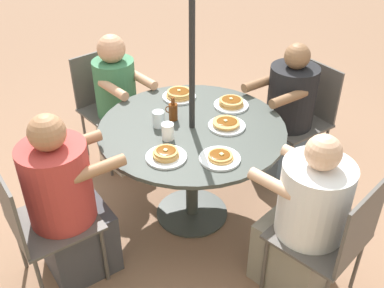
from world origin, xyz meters
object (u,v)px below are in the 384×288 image
at_px(pancake_plate_e, 179,95).
at_px(drinking_glass_a, 159,119).
at_px(patio_chair_south, 303,112).
at_px(patio_chair_east, 334,236).
at_px(syrup_bottle, 173,111).
at_px(diner_south, 286,119).
at_px(patio_table, 192,142).
at_px(pancake_plate_a, 231,103).
at_px(pancake_plate_d, 220,158).
at_px(pancake_plate_c, 227,124).
at_px(diner_east, 304,223).
at_px(diner_north, 68,207).
at_px(coffee_cup, 168,131).
at_px(patio_chair_west, 107,100).
at_px(pancake_plate_b, 166,155).
at_px(diner_west, 119,108).
at_px(patio_chair_north, 37,219).

height_order(pancake_plate_e, drinking_glass_a, drinking_glass_a).
bearing_deg(patio_chair_south, patio_chair_east, 140.62).
bearing_deg(syrup_bottle, diner_south, -146.14).
bearing_deg(patio_table, pancake_plate_a, -126.80).
bearing_deg(pancake_plate_d, patio_chair_south, -118.20).
xyz_separation_m(pancake_plate_a, pancake_plate_c, (0.01, 0.28, -0.00)).
bearing_deg(pancake_plate_d, syrup_bottle, -49.73).
height_order(pancake_plate_c, pancake_plate_e, pancake_plate_e).
bearing_deg(patio_chair_south, pancake_plate_c, 98.20).
bearing_deg(pancake_plate_a, diner_east, 120.29).
bearing_deg(diner_north, coffee_cup, 87.48).
bearing_deg(pancake_plate_d, pancake_plate_a, -91.86).
height_order(patio_chair_west, drinking_glass_a, patio_chair_west).
bearing_deg(pancake_plate_b, pancake_plate_a, -116.25).
bearing_deg(diner_east, pancake_plate_d, 106.07).
bearing_deg(pancake_plate_b, diner_south, -127.77).
height_order(patio_table, pancake_plate_c, pancake_plate_c).
height_order(diner_north, coffee_cup, diner_north).
relative_size(diner_east, diner_west, 0.97).
distance_m(patio_chair_east, pancake_plate_a, 1.17).
relative_size(diner_north, diner_east, 1.05).
bearing_deg(diner_south, diner_west, 48.09).
relative_size(diner_south, coffee_cup, 10.48).
bearing_deg(patio_chair_north, pancake_plate_c, 84.17).
height_order(patio_table, patio_chair_west, patio_chair_west).
bearing_deg(syrup_bottle, diner_north, 53.08).
xyz_separation_m(pancake_plate_a, coffee_cup, (0.37, 0.48, 0.03)).
height_order(patio_table, patio_chair_north, patio_chair_north).
bearing_deg(pancake_plate_d, coffee_cup, -27.29).
bearing_deg(diner_west, syrup_bottle, 87.45).
bearing_deg(diner_north, patio_chair_west, 143.93).
xyz_separation_m(patio_table, pancake_plate_e, (0.15, -0.39, 0.14)).
xyz_separation_m(diner_south, pancake_plate_a, (0.42, 0.30, 0.27)).
height_order(diner_south, drinking_glass_a, diner_south).
relative_size(diner_north, diner_west, 1.02).
relative_size(pancake_plate_a, syrup_bottle, 1.48).
bearing_deg(pancake_plate_e, patio_chair_west, -25.37).
xyz_separation_m(patio_table, diner_north, (0.66, 0.61, -0.12)).
xyz_separation_m(patio_chair_west, pancake_plate_a, (-1.05, 0.39, 0.26)).
xyz_separation_m(pancake_plate_b, coffee_cup, (0.03, -0.21, 0.03)).
bearing_deg(patio_table, patio_chair_east, 144.12).
relative_size(diner_north, coffee_cup, 10.72).
relative_size(patio_chair_west, pancake_plate_c, 3.68).
bearing_deg(diner_south, patio_table, 90.00).
distance_m(patio_chair_west, diner_west, 0.18).
distance_m(patio_table, drinking_glass_a, 0.28).
distance_m(patio_chair_north, diner_west, 1.33).
bearing_deg(diner_west, pancake_plate_b, 71.97).
bearing_deg(diner_east, diner_south, 39.32).
xyz_separation_m(diner_west, syrup_bottle, (-0.54, 0.51, 0.30)).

